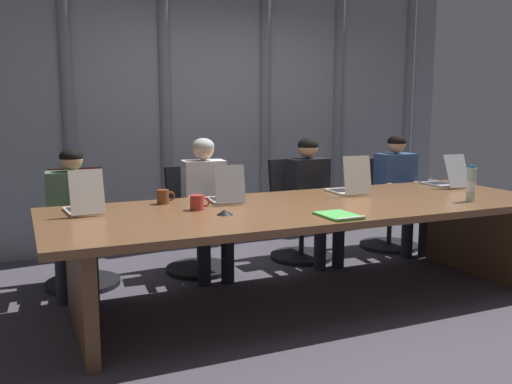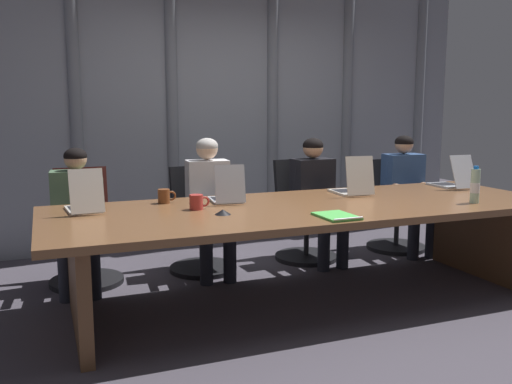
{
  "view_description": "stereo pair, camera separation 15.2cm",
  "coord_description": "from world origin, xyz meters",
  "px_view_note": "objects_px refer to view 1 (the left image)",
  "views": [
    {
      "loc": [
        -1.97,
        -3.48,
        1.45
      ],
      "look_at": [
        -0.39,
        0.12,
        0.84
      ],
      "focal_mm": 38.31,
      "sensor_mm": 36.0,
      "label": 1
    },
    {
      "loc": [
        -1.83,
        -3.54,
        1.45
      ],
      "look_at": [
        -0.39,
        0.12,
        0.84
      ],
      "focal_mm": 38.31,
      "sensor_mm": 36.0,
      "label": 2
    }
  ],
  "objects_px": {
    "laptop_right_mid": "(445,180)",
    "person_left_end": "(74,212)",
    "laptop_left_mid": "(226,195)",
    "office_chair_left_end": "(80,242)",
    "office_chair_right_mid": "(387,214)",
    "person_right_mid": "(400,186)",
    "person_center": "(312,192)",
    "coffee_mug_far": "(198,202)",
    "office_chair_left_mid": "(197,232)",
    "office_chair_center": "(299,221)",
    "laptop_center": "(349,186)",
    "person_left_mid": "(206,199)",
    "coffee_mug_near": "(163,197)",
    "conference_mic_left_side": "(225,212)",
    "laptop_left_end": "(84,205)",
    "water_bottle_primary": "(471,185)",
    "spiral_notepad": "(339,215)"
  },
  "relations": [
    {
      "from": "office_chair_left_end",
      "to": "office_chair_left_mid",
      "type": "relative_size",
      "value": 1.03
    },
    {
      "from": "laptop_left_end",
      "to": "laptop_right_mid",
      "type": "bearing_deg",
      "value": -94.43
    },
    {
      "from": "office_chair_left_mid",
      "to": "coffee_mug_near",
      "type": "bearing_deg",
      "value": -40.74
    },
    {
      "from": "office_chair_center",
      "to": "spiral_notepad",
      "type": "relative_size",
      "value": 3.05
    },
    {
      "from": "laptop_left_mid",
      "to": "office_chair_left_mid",
      "type": "bearing_deg",
      "value": 5.75
    },
    {
      "from": "laptop_left_mid",
      "to": "office_chair_left_end",
      "type": "height_order",
      "value": "laptop_left_mid"
    },
    {
      "from": "laptop_left_mid",
      "to": "office_chair_left_end",
      "type": "distance_m",
      "value": 1.33
    },
    {
      "from": "office_chair_right_mid",
      "to": "person_right_mid",
      "type": "relative_size",
      "value": 0.78
    },
    {
      "from": "laptop_center",
      "to": "person_right_mid",
      "type": "xyz_separation_m",
      "value": [
        1.02,
        0.62,
        -0.14
      ]
    },
    {
      "from": "person_left_end",
      "to": "water_bottle_primary",
      "type": "distance_m",
      "value": 3.07
    },
    {
      "from": "person_center",
      "to": "coffee_mug_far",
      "type": "relative_size",
      "value": 8.07
    },
    {
      "from": "laptop_right_mid",
      "to": "coffee_mug_near",
      "type": "bearing_deg",
      "value": 89.24
    },
    {
      "from": "laptop_left_mid",
      "to": "person_left_end",
      "type": "bearing_deg",
      "value": 66.14
    },
    {
      "from": "laptop_left_mid",
      "to": "office_chair_right_mid",
      "type": "height_order",
      "value": "laptop_left_mid"
    },
    {
      "from": "person_left_end",
      "to": "spiral_notepad",
      "type": "height_order",
      "value": "person_left_end"
    },
    {
      "from": "laptop_center",
      "to": "person_left_end",
      "type": "xyz_separation_m",
      "value": [
        -2.13,
        0.62,
        -0.16
      ]
    },
    {
      "from": "water_bottle_primary",
      "to": "laptop_left_mid",
      "type": "bearing_deg",
      "value": 157.69
    },
    {
      "from": "laptop_center",
      "to": "person_left_mid",
      "type": "relative_size",
      "value": 0.34
    },
    {
      "from": "office_chair_center",
      "to": "coffee_mug_far",
      "type": "relative_size",
      "value": 6.56
    },
    {
      "from": "office_chair_left_mid",
      "to": "office_chair_right_mid",
      "type": "height_order",
      "value": "office_chair_left_mid"
    },
    {
      "from": "laptop_right_mid",
      "to": "person_left_end",
      "type": "bearing_deg",
      "value": 81.32
    },
    {
      "from": "laptop_right_mid",
      "to": "person_left_mid",
      "type": "relative_size",
      "value": 0.37
    },
    {
      "from": "office_chair_left_mid",
      "to": "office_chair_center",
      "type": "relative_size",
      "value": 0.97
    },
    {
      "from": "laptop_right_mid",
      "to": "office_chair_left_mid",
      "type": "height_order",
      "value": "laptop_right_mid"
    },
    {
      "from": "office_chair_left_end",
      "to": "person_left_mid",
      "type": "height_order",
      "value": "person_left_mid"
    },
    {
      "from": "person_right_mid",
      "to": "water_bottle_primary",
      "type": "relative_size",
      "value": 4.2
    },
    {
      "from": "laptop_left_mid",
      "to": "person_center",
      "type": "xyz_separation_m",
      "value": [
        1.09,
        0.61,
        -0.13
      ]
    },
    {
      "from": "laptop_right_mid",
      "to": "coffee_mug_far",
      "type": "xyz_separation_m",
      "value": [
        -2.42,
        -0.21,
        -0.0
      ]
    },
    {
      "from": "laptop_left_end",
      "to": "person_center",
      "type": "height_order",
      "value": "person_center"
    },
    {
      "from": "laptop_right_mid",
      "to": "person_left_end",
      "type": "distance_m",
      "value": 3.23
    },
    {
      "from": "coffee_mug_near",
      "to": "conference_mic_left_side",
      "type": "distance_m",
      "value": 0.64
    },
    {
      "from": "laptop_center",
      "to": "person_center",
      "type": "relative_size",
      "value": 0.35
    },
    {
      "from": "office_chair_center",
      "to": "person_center",
      "type": "relative_size",
      "value": 0.81
    },
    {
      "from": "person_left_mid",
      "to": "laptop_right_mid",
      "type": "bearing_deg",
      "value": 78.11
    },
    {
      "from": "water_bottle_primary",
      "to": "coffee_mug_far",
      "type": "height_order",
      "value": "water_bottle_primary"
    },
    {
      "from": "person_right_mid",
      "to": "spiral_notepad",
      "type": "relative_size",
      "value": 3.77
    },
    {
      "from": "water_bottle_primary",
      "to": "coffee_mug_far",
      "type": "xyz_separation_m",
      "value": [
        -2.01,
        0.5,
        -0.08
      ]
    },
    {
      "from": "laptop_right_mid",
      "to": "water_bottle_primary",
      "type": "relative_size",
      "value": 1.57
    },
    {
      "from": "person_left_mid",
      "to": "water_bottle_primary",
      "type": "distance_m",
      "value": 2.14
    },
    {
      "from": "laptop_left_mid",
      "to": "coffee_mug_far",
      "type": "distance_m",
      "value": 0.35
    },
    {
      "from": "water_bottle_primary",
      "to": "coffee_mug_near",
      "type": "distance_m",
      "value": 2.33
    },
    {
      "from": "office_chair_right_mid",
      "to": "person_center",
      "type": "height_order",
      "value": "person_center"
    },
    {
      "from": "laptop_left_mid",
      "to": "office_chair_left_end",
      "type": "xyz_separation_m",
      "value": [
        -0.99,
        0.77,
        -0.44
      ]
    },
    {
      "from": "office_chair_left_end",
      "to": "office_chair_center",
      "type": "xyz_separation_m",
      "value": [
        2.03,
        -0.0,
        0.0
      ]
    },
    {
      "from": "person_center",
      "to": "conference_mic_left_side",
      "type": "xyz_separation_m",
      "value": [
        -1.27,
        -1.05,
        0.09
      ]
    },
    {
      "from": "person_right_mid",
      "to": "office_chair_left_end",
      "type": "bearing_deg",
      "value": -89.37
    },
    {
      "from": "office_chair_left_end",
      "to": "coffee_mug_far",
      "type": "relative_size",
      "value": 6.56
    },
    {
      "from": "person_left_mid",
      "to": "conference_mic_left_side",
      "type": "height_order",
      "value": "person_left_mid"
    },
    {
      "from": "office_chair_left_mid",
      "to": "conference_mic_left_side",
      "type": "xyz_separation_m",
      "value": [
        -0.18,
        -1.21,
        0.41
      ]
    },
    {
      "from": "person_center",
      "to": "office_chair_center",
      "type": "bearing_deg",
      "value": -163.81
    }
  ]
}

